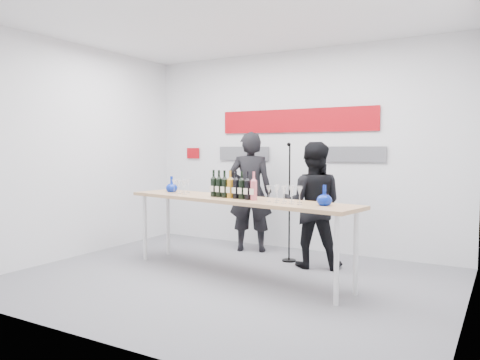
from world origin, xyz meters
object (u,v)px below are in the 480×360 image
at_px(presenter_left, 250,192).
at_px(presenter_right, 313,205).
at_px(mic_stand, 289,225).
at_px(tasting_table, 236,204).

bearing_deg(presenter_left, presenter_right, 138.58).
bearing_deg(presenter_left, mic_stand, 136.96).
height_order(presenter_right, mic_stand, presenter_right).
xyz_separation_m(presenter_left, mic_stand, (0.77, -0.30, -0.40)).
distance_m(tasting_table, mic_stand, 1.07).
distance_m(presenter_left, mic_stand, 0.91).
distance_m(presenter_right, mic_stand, 0.50).
bearing_deg(presenter_right, mic_stand, -32.79).
bearing_deg(tasting_table, mic_stand, 84.10).
height_order(tasting_table, presenter_right, presenter_right).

